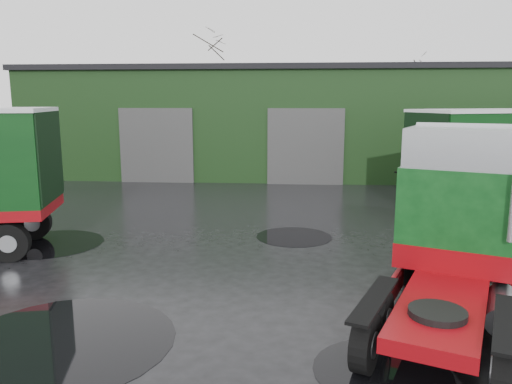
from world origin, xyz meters
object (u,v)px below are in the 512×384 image
warehouse (304,120)px  tree_back_b (401,108)px  tree_back_a (208,96)px  hero_tractor (451,233)px

warehouse → tree_back_b: (8.00, 10.00, 0.59)m
tree_back_a → warehouse: bearing=-51.3°
hero_tractor → tree_back_a: bearing=129.7°
tree_back_b → hero_tractor: bearing=-99.5°
tree_back_a → tree_back_b: (16.00, 0.00, -1.00)m
hero_tractor → warehouse: bearing=118.2°
tree_back_a → tree_back_b: size_ratio=1.27×
hero_tractor → tree_back_a: tree_back_a is taller
warehouse → tree_back_a: bearing=128.7°
tree_back_b → warehouse: bearing=-128.7°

